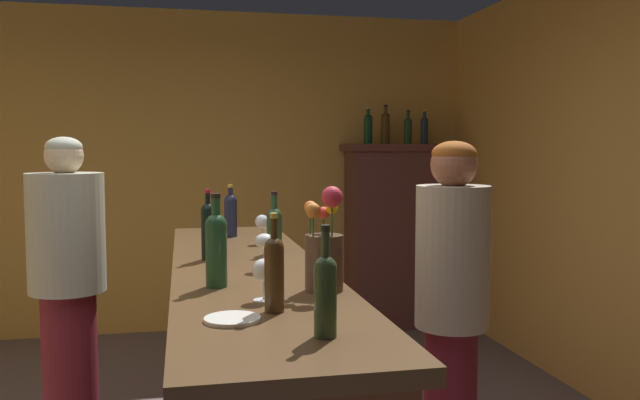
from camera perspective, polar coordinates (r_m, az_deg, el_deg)
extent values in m
cube|color=gold|center=(5.74, -13.32, 2.36)|extent=(5.35, 0.12, 2.72)
cube|color=#59301C|center=(3.01, -6.22, -16.12)|extent=(0.56, 2.73, 1.01)
cube|color=brown|center=(2.87, -6.31, -6.18)|extent=(0.64, 2.84, 0.05)
cube|color=#55302D|center=(5.79, 6.60, -3.11)|extent=(0.84, 0.36, 1.60)
cube|color=brown|center=(5.74, 6.67, 4.56)|extent=(0.92, 0.42, 0.06)
cylinder|color=#28492F|center=(3.17, -4.00, -3.01)|extent=(0.07, 0.07, 0.18)
sphere|color=#28492F|center=(3.16, -4.00, -1.36)|extent=(0.07, 0.07, 0.07)
cylinder|color=#28492F|center=(3.15, -4.01, -0.46)|extent=(0.03, 0.03, 0.10)
cylinder|color=black|center=(3.15, -4.01, 0.59)|extent=(0.03, 0.03, 0.02)
cylinder|color=#20243E|center=(3.80, -7.78, -1.62)|extent=(0.07, 0.07, 0.21)
sphere|color=#20243E|center=(3.79, -7.80, -0.07)|extent=(0.07, 0.07, 0.07)
cylinder|color=#20243E|center=(3.79, -7.80, 0.51)|extent=(0.03, 0.03, 0.08)
cylinder|color=gold|center=(3.79, -7.81, 1.21)|extent=(0.03, 0.03, 0.02)
cylinder|color=#214728|center=(2.42, -9.01, -4.82)|extent=(0.08, 0.08, 0.23)
sphere|color=#214728|center=(2.40, -9.04, -2.12)|extent=(0.08, 0.08, 0.08)
cylinder|color=#214728|center=(2.40, -9.06, -0.97)|extent=(0.03, 0.03, 0.10)
cylinder|color=black|center=(2.40, -9.07, 0.38)|extent=(0.04, 0.04, 0.02)
cylinder|color=#2F4426|center=(1.77, 0.47, -8.90)|extent=(0.06, 0.06, 0.19)
sphere|color=#2F4426|center=(1.75, 0.47, -5.90)|extent=(0.06, 0.06, 0.06)
cylinder|color=#2F4426|center=(1.74, 0.47, -4.31)|extent=(0.02, 0.02, 0.10)
cylinder|color=black|center=(1.73, 0.47, -2.45)|extent=(0.02, 0.02, 0.02)
cylinder|color=black|center=(3.02, -9.72, -3.01)|extent=(0.06, 0.06, 0.23)
sphere|color=black|center=(3.01, -9.75, -0.87)|extent=(0.06, 0.06, 0.06)
cylinder|color=black|center=(3.01, -9.76, -0.13)|extent=(0.02, 0.02, 0.08)
cylinder|color=#B0162C|center=(3.00, -9.77, 0.76)|extent=(0.02, 0.02, 0.02)
cylinder|color=#442B14|center=(2.03, -4.00, -6.94)|extent=(0.06, 0.06, 0.20)
sphere|color=#442B14|center=(2.02, -4.02, -4.14)|extent=(0.06, 0.06, 0.06)
cylinder|color=#442B14|center=(2.01, -4.02, -2.87)|extent=(0.02, 0.02, 0.09)
cylinder|color=gold|center=(2.00, -4.03, -1.36)|extent=(0.02, 0.02, 0.02)
cylinder|color=white|center=(2.20, -4.91, -8.68)|extent=(0.07, 0.07, 0.00)
cylinder|color=white|center=(2.20, -4.91, -7.86)|extent=(0.01, 0.01, 0.06)
ellipsoid|color=white|center=(2.18, -4.93, -6.09)|extent=(0.08, 0.08, 0.08)
cylinder|color=white|center=(3.50, -5.06, -3.78)|extent=(0.06, 0.06, 0.00)
cylinder|color=white|center=(3.50, -5.06, -3.13)|extent=(0.01, 0.01, 0.08)
ellipsoid|color=white|center=(3.49, -5.07, -1.89)|extent=(0.07, 0.07, 0.07)
cylinder|color=white|center=(2.74, -4.84, -6.09)|extent=(0.07, 0.07, 0.00)
cylinder|color=white|center=(2.73, -4.85, -5.15)|extent=(0.01, 0.01, 0.09)
ellipsoid|color=white|center=(2.72, -4.86, -3.58)|extent=(0.08, 0.08, 0.06)
cylinder|color=#4E3727|center=(2.33, 0.36, -5.50)|extent=(0.14, 0.14, 0.20)
cylinder|color=#38602D|center=(2.33, 1.04, -2.84)|extent=(0.01, 0.01, 0.17)
sphere|color=yellow|center=(2.32, 1.05, -0.71)|extent=(0.04, 0.04, 0.04)
cylinder|color=#38602D|center=(2.37, 0.31, -2.96)|extent=(0.01, 0.01, 0.15)
sphere|color=red|center=(2.36, 0.31, -1.11)|extent=(0.04, 0.04, 0.04)
cylinder|color=#38602D|center=(2.33, -0.84, -2.79)|extent=(0.01, 0.01, 0.18)
sphere|color=orange|center=(2.32, -0.84, -0.63)|extent=(0.05, 0.05, 0.05)
cylinder|color=#38602D|center=(2.27, -0.60, -3.07)|extent=(0.01, 0.01, 0.17)
sphere|color=orange|center=(2.26, -0.60, -0.92)|extent=(0.05, 0.05, 0.05)
cylinder|color=#38602D|center=(2.27, 1.05, -2.48)|extent=(0.01, 0.01, 0.22)
sphere|color=#C82B3C|center=(2.25, 1.06, 0.28)|extent=(0.07, 0.07, 0.07)
cylinder|color=white|center=(1.96, -7.63, -10.24)|extent=(0.17, 0.17, 0.01)
cylinder|color=#123924|center=(5.66, 4.21, 5.98)|extent=(0.07, 0.07, 0.22)
sphere|color=#123924|center=(5.67, 4.21, 7.08)|extent=(0.07, 0.07, 0.07)
cylinder|color=#123924|center=(5.67, 4.22, 7.50)|extent=(0.03, 0.03, 0.08)
cylinder|color=gold|center=(5.67, 4.22, 7.99)|extent=(0.03, 0.03, 0.02)
cylinder|color=#473215|center=(5.71, 5.72, 6.04)|extent=(0.08, 0.08, 0.23)
sphere|color=#473215|center=(5.71, 5.73, 7.21)|extent=(0.08, 0.08, 0.08)
cylinder|color=#473215|center=(5.72, 5.73, 7.64)|extent=(0.03, 0.03, 0.09)
cylinder|color=black|center=(5.72, 5.74, 8.16)|extent=(0.03, 0.03, 0.02)
cylinder|color=#1A3C21|center=(5.77, 7.66, 5.81)|extent=(0.07, 0.07, 0.19)
sphere|color=#1A3C21|center=(5.78, 7.67, 6.77)|extent=(0.07, 0.07, 0.07)
cylinder|color=#1A3C21|center=(5.78, 7.67, 7.19)|extent=(0.03, 0.03, 0.08)
cylinder|color=black|center=(5.78, 7.68, 7.69)|extent=(0.03, 0.03, 0.02)
cylinder|color=#1F2B3E|center=(5.83, 9.07, 5.81)|extent=(0.06, 0.06, 0.20)
sphere|color=#1F2B3E|center=(5.83, 9.08, 6.80)|extent=(0.06, 0.06, 0.06)
cylinder|color=#1F2B3E|center=(5.83, 9.08, 7.21)|extent=(0.03, 0.03, 0.08)
cylinder|color=gold|center=(5.83, 9.09, 7.70)|extent=(0.03, 0.03, 0.02)
cylinder|color=maroon|center=(3.80, -20.91, -13.47)|extent=(0.28, 0.28, 0.82)
cylinder|color=#B0B197|center=(3.65, -21.22, -2.65)|extent=(0.39, 0.39, 0.62)
sphere|color=#D4B691|center=(3.62, -21.39, 3.60)|extent=(0.20, 0.20, 0.20)
ellipsoid|color=#B0B79E|center=(3.62, -21.41, 4.30)|extent=(0.19, 0.19, 0.11)
cylinder|color=#B0A38C|center=(2.79, 11.46, -4.86)|extent=(0.31, 0.31, 0.59)
sphere|color=#9C5D44|center=(2.75, 11.58, 3.05)|extent=(0.19, 0.19, 0.19)
ellipsoid|color=#A4551C|center=(2.75, 11.60, 3.96)|extent=(0.18, 0.18, 0.11)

